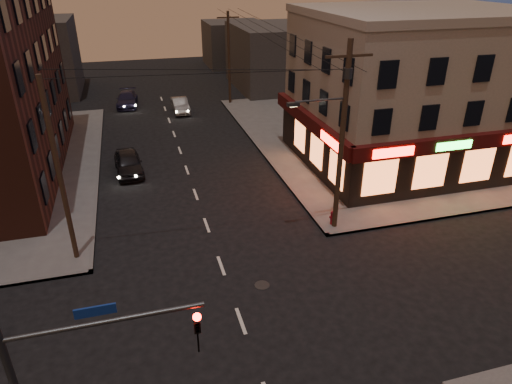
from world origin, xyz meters
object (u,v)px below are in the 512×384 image
object	(u,v)px
sedan_mid	(180,105)
fire_hydrant	(333,217)
sedan_near	(128,163)
sedan_far	(127,99)

from	to	relation	value
sedan_mid	fire_hydrant	size ratio (longest dim) A/B	5.05
sedan_near	sedan_mid	xyz separation A→B (m)	(5.35, 13.82, -0.07)
sedan_mid	sedan_far	bearing A→B (deg)	142.83
sedan_near	sedan_mid	distance (m)	14.82
sedan_near	fire_hydrant	world-z (taller)	sedan_near
sedan_far	fire_hydrant	distance (m)	29.90
sedan_near	fire_hydrant	bearing A→B (deg)	-48.80
sedan_near	fire_hydrant	xyz separation A→B (m)	(10.72, -10.65, -0.16)
sedan_near	sedan_mid	world-z (taller)	sedan_near
sedan_mid	fire_hydrant	xyz separation A→B (m)	(5.37, -24.46, -0.09)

